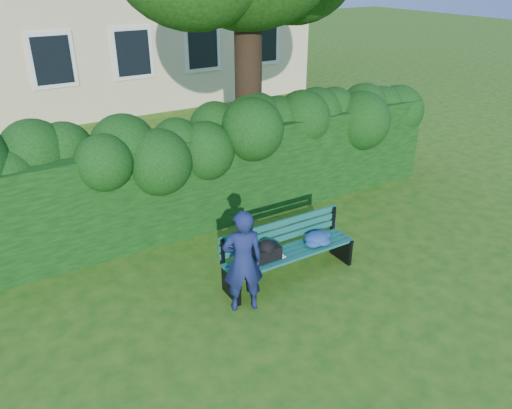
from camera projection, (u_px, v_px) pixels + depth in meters
ground at (275, 270)px, 8.16m from camera, size 80.00×80.00×0.00m
hedge at (212, 175)px, 9.46m from camera, size 10.00×1.00×1.80m
park_bench at (292, 247)px, 7.84m from camera, size 2.20×0.57×0.89m
man_reading at (243, 262)px, 6.94m from camera, size 0.67×0.55×1.57m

